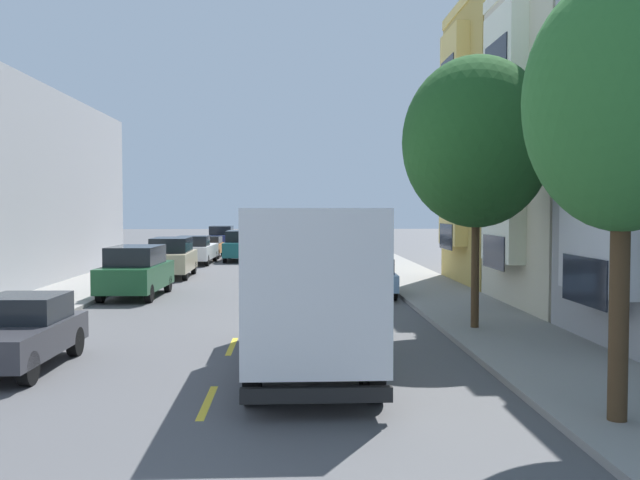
{
  "coord_description": "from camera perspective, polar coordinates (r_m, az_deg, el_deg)",
  "views": [
    {
      "loc": [
        1.47,
        -5.26,
        3.36
      ],
      "look_at": [
        2.74,
        27.27,
        1.9
      ],
      "focal_mm": 40.03,
      "sensor_mm": 36.0,
      "label": 1
    }
  ],
  "objects": [
    {
      "name": "sidewalk_left",
      "position": [
        34.5,
        -16.63,
        -3.02
      ],
      "size": [
        3.2,
        120.0,
        0.14
      ],
      "primitive_type": "cube",
      "color": "gray",
      "rests_on": "ground_plane"
    },
    {
      "name": "lane_centerline_dashes",
      "position": [
        29.98,
        -5.05,
        -3.87
      ],
      "size": [
        0.14,
        47.2,
        0.01
      ],
      "color": "yellow",
      "rests_on": "ground_plane"
    },
    {
      "name": "street_tree_nearest",
      "position": [
        11.71,
        23.05,
        10.07
      ],
      "size": [
        2.93,
        2.93,
        6.77
      ],
      "color": "#47331E",
      "rests_on": "sidewalk_right"
    },
    {
      "name": "street_tree_second",
      "position": [
        19.67,
        12.4,
        7.65
      ],
      "size": [
        3.97,
        3.97,
        7.29
      ],
      "color": "#47331E",
      "rests_on": "sidewalk_right"
    },
    {
      "name": "moving_teal_sedan",
      "position": [
        45.62,
        -6.35,
        -0.44
      ],
      "size": [
        1.95,
        4.8,
        1.93
      ],
      "color": "#195B60",
      "rests_on": "ground_plane"
    },
    {
      "name": "parked_sedan_orange",
      "position": [
        49.22,
        -8.89,
        -0.51
      ],
      "size": [
        1.89,
        4.54,
        1.43
      ],
      "color": "orange",
      "rests_on": "ground_plane"
    },
    {
      "name": "sidewalk_right",
      "position": [
        33.89,
        7.34,
        -3.03
      ],
      "size": [
        3.2,
        120.0,
        0.14
      ],
      "primitive_type": "cube",
      "color": "gray",
      "rests_on": "ground_plane"
    },
    {
      "name": "townhouse_fourth_mustard",
      "position": [
        33.44,
        21.18,
        6.8
      ],
      "size": [
        12.76,
        7.12,
        12.27
      ],
      "color": "tan",
      "rests_on": "ground_plane"
    },
    {
      "name": "parked_suv_champagne",
      "position": [
        35.37,
        -11.78,
        -1.34
      ],
      "size": [
        2.03,
        4.83,
        1.93
      ],
      "color": "tan",
      "rests_on": "ground_plane"
    },
    {
      "name": "parked_suv_navy",
      "position": [
        57.87,
        -7.88,
        0.19
      ],
      "size": [
        1.96,
        4.8,
        1.93
      ],
      "color": "navy",
      "rests_on": "ground_plane"
    },
    {
      "name": "parked_hatchback_charcoal",
      "position": [
        16.31,
        -22.94,
        -6.83
      ],
      "size": [
        1.83,
        4.04,
        1.5
      ],
      "color": "#333338",
      "rests_on": "ground_plane"
    },
    {
      "name": "parked_pickup_white",
      "position": [
        43.48,
        -9.9,
        -0.81
      ],
      "size": [
        2.12,
        5.35,
        1.73
      ],
      "color": "silver",
      "rests_on": "ground_plane"
    },
    {
      "name": "parked_wagon_sky",
      "position": [
        27.53,
        3.91,
        -2.77
      ],
      "size": [
        1.94,
        4.74,
        1.5
      ],
      "color": "#7A9EC6",
      "rests_on": "ground_plane"
    },
    {
      "name": "ground_plane",
      "position": [
        35.45,
        -4.61,
        -2.88
      ],
      "size": [
        160.0,
        160.0,
        0.0
      ],
      "primitive_type": "plane",
      "color": "#4C4C4F"
    },
    {
      "name": "parked_hatchback_silver",
      "position": [
        45.42,
        1.34,
        -0.72
      ],
      "size": [
        1.77,
        4.01,
        1.5
      ],
      "color": "#B2B5BA",
      "rests_on": "ground_plane"
    },
    {
      "name": "parked_sedan_black",
      "position": [
        52.04,
        0.8,
        -0.31
      ],
      "size": [
        1.91,
        4.54,
        1.43
      ],
      "color": "black",
      "rests_on": "ground_plane"
    },
    {
      "name": "parked_suv_forest",
      "position": [
        27.81,
        -14.5,
        -2.42
      ],
      "size": [
        2.09,
        4.86,
        1.93
      ],
      "color": "#194C28",
      "rests_on": "ground_plane"
    },
    {
      "name": "delivery_box_truck",
      "position": [
        14.81,
        -0.94,
        -3.05
      ],
      "size": [
        2.49,
        8.0,
        3.36
      ],
      "color": "white",
      "rests_on": "ground_plane"
    }
  ]
}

